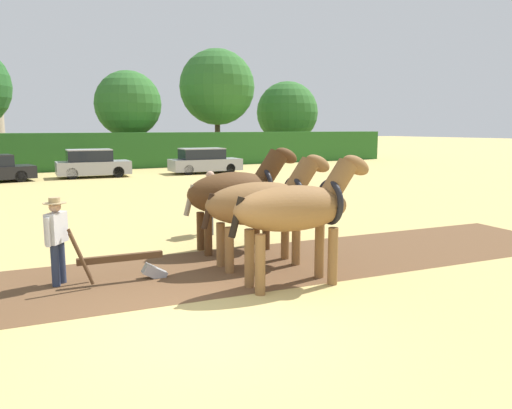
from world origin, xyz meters
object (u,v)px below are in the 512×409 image
Objects in this scene: tree_right at (217,87)px; draft_horse_trail_left at (238,192)px; tree_far_right at (287,113)px; farmer_beside_team at (210,198)px; farmer_at_plow at (57,235)px; parked_car_center at (92,164)px; draft_horse_lead_left at (298,209)px; plow at (128,264)px; draft_horse_lead_right at (264,203)px; tree_center_right at (128,104)px; parked_car_center_right at (204,161)px.

tree_right is 3.21× the size of draft_horse_trail_left.
tree_far_right is 2.45× the size of draft_horse_trail_left.
farmer_at_plow is at bearing -123.37° from farmer_beside_team.
draft_horse_lead_left is at bearing -87.89° from parked_car_center.
farmer_beside_team is at bearing 90.57° from draft_horse_lead_left.
draft_horse_trail_left is at bearing -87.35° from parked_car_center.
parked_car_center is (0.89, 22.27, -0.63)m from draft_horse_lead_left.
plow is 20.83m from parked_car_center.
tree_right reaches higher than draft_horse_lead_right.
tree_center_right is 4.42× the size of farmer_at_plow.
tree_far_right is 22.41m from parked_car_center.
tree_center_right reaches higher than parked_car_center.
draft_horse_trail_left reaches higher than draft_horse_lead_left.
plow is (-2.74, 0.28, -0.98)m from draft_horse_lead_right.
plow is at bearing -152.12° from draft_horse_trail_left.
draft_horse_lead_left is 1.46m from draft_horse_lead_right.
draft_horse_lead_right is 21.42m from parked_car_center_right.
parked_car_center_right is at bearing 74.64° from draft_horse_trail_left.
parked_car_center_right is (7.10, 16.79, -0.24)m from farmer_beside_team.
farmer_at_plow is 20.67m from parked_car_center.
plow is at bearing 20.13° from farmer_at_plow.
tree_center_right reaches higher than farmer_at_plow.
draft_horse_lead_left is at bearing -27.89° from plow.
draft_horse_lead_left reaches higher than farmer_at_plow.
farmer_beside_team is (4.19, 2.64, 0.07)m from farmer_at_plow.
tree_right is at bearing 73.30° from draft_horse_lead_left.
tree_center_right is 30.19m from farmer_at_plow.
tree_center_right is at bearing 103.67° from farmer_beside_team.
plow is 4.33m from farmer_beside_team.
tree_center_right is 15.36m from tree_far_right.
tree_far_right reaches higher than farmer_at_plow.
farmer_beside_team is (0.44, 4.76, -0.41)m from draft_horse_lead_left.
draft_horse_trail_left is at bearing 27.88° from plow.
tree_right is at bearing -170.80° from tree_far_right.
parked_car_center is at bearing 86.25° from plow.
parked_car_center is at bearing -118.05° from tree_center_right.
parked_car_center_right reaches higher than plow.
parked_car_center_right is at bearing -76.61° from tree_center_right.
draft_horse_lead_right is at bearing 89.91° from draft_horse_lead_left.
parked_car_center is at bearing -143.82° from tree_right.
draft_horse_lead_left is 22.29m from parked_car_center.
tree_center_right is 3.98× the size of plow.
draft_horse_lead_right is 3.34m from farmer_beside_team.
plow is 0.39× the size of parked_car_center_right.
parked_car_center_right is (11.29, 19.42, -0.17)m from farmer_at_plow.
farmer_at_plow is 22.47m from parked_car_center_right.
draft_horse_lead_right is 0.65× the size of parked_car_center_right.
tree_far_right is at bearing 9.20° from tree_right.
tree_right is 29.55m from farmer_beside_team.
draft_horse_lead_left reaches higher than plow.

